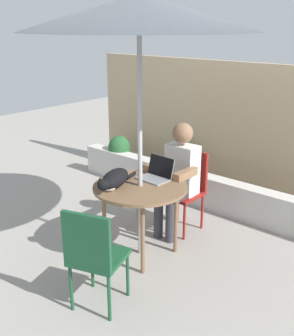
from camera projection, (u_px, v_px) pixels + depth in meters
ground_plane at (141, 253)px, 4.19m from camera, size 14.00×14.00×0.00m
fence_back at (244, 131)px, 5.35m from camera, size 4.98×0.08×1.75m
planter_wall_low at (215, 194)px, 5.11m from camera, size 4.48×0.20×0.41m
patio_table at (140, 192)px, 3.97m from camera, size 0.91×0.91×0.74m
patio_umbrella at (139, 13)px, 3.43m from camera, size 2.04×2.04×2.44m
chair_occupied at (186, 184)px, 4.56m from camera, size 0.40×0.40×0.89m
chair_empty at (93, 252)px, 3.20m from camera, size 0.51×0.51×0.89m
person_seated at (178, 173)px, 4.39m from camera, size 0.48×0.48×1.23m
laptop at (157, 173)px, 4.10m from camera, size 0.31×0.26×0.21m
cat at (114, 180)px, 3.86m from camera, size 0.30×0.64×0.17m
potted_plant_near_fence at (119, 155)px, 6.21m from camera, size 0.34×0.34×0.63m
potted_plant_by_chair at (178, 161)px, 5.87m from camera, size 0.33×0.33×0.62m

